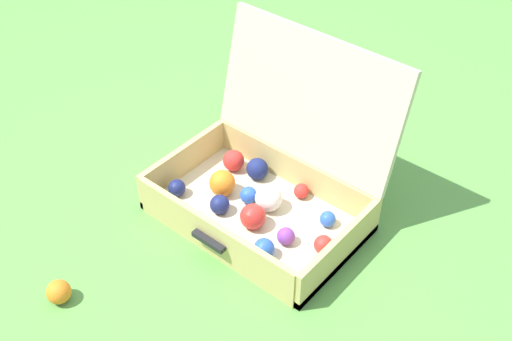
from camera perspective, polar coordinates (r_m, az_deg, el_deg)
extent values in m
plane|color=#569342|center=(1.99, -1.85, -3.11)|extent=(16.00, 16.00, 0.00)
cube|color=beige|center=(1.94, 0.00, -4.05)|extent=(0.60, 0.38, 0.03)
cube|color=tan|center=(2.06, -6.27, 0.68)|extent=(0.02, 0.38, 0.13)
cube|color=tan|center=(1.79, 7.28, -7.07)|extent=(0.02, 0.38, 0.13)
cube|color=tan|center=(1.81, -3.72, -5.99)|extent=(0.57, 0.02, 0.13)
cube|color=tan|center=(2.01, 3.33, -0.20)|extent=(0.57, 0.02, 0.13)
cube|color=beige|center=(1.90, 4.65, 6.37)|extent=(0.60, 0.11, 0.38)
cube|color=black|center=(1.80, -4.19, -6.20)|extent=(0.11, 0.02, 0.02)
sphere|color=orange|center=(1.97, -3.02, -1.14)|extent=(0.08, 0.08, 0.08)
sphere|color=red|center=(1.87, -0.28, -4.05)|extent=(0.08, 0.08, 0.08)
sphere|color=blue|center=(1.80, 0.71, -6.84)|extent=(0.06, 0.06, 0.06)
sphere|color=purple|center=(1.83, 2.63, -5.76)|extent=(0.05, 0.05, 0.05)
sphere|color=blue|center=(1.90, 6.29, -4.23)|extent=(0.05, 0.05, 0.05)
sphere|color=navy|center=(1.92, -3.28, -2.94)|extent=(0.06, 0.06, 0.06)
sphere|color=navy|center=(1.99, -6.94, -1.52)|extent=(0.05, 0.05, 0.05)
sphere|color=navy|center=(2.03, 0.11, 0.14)|extent=(0.07, 0.07, 0.07)
sphere|color=white|center=(1.92, 1.10, -2.45)|extent=(0.08, 0.08, 0.08)
sphere|color=red|center=(2.06, -1.98, 0.89)|extent=(0.07, 0.07, 0.07)
sphere|color=red|center=(1.98, 3.98, -1.80)|extent=(0.05, 0.05, 0.05)
sphere|color=blue|center=(1.95, -0.66, -2.16)|extent=(0.05, 0.05, 0.05)
sphere|color=red|center=(1.82, 5.89, -6.48)|extent=(0.05, 0.05, 0.05)
sphere|color=orange|center=(1.80, -16.88, -10.13)|extent=(0.06, 0.06, 0.06)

